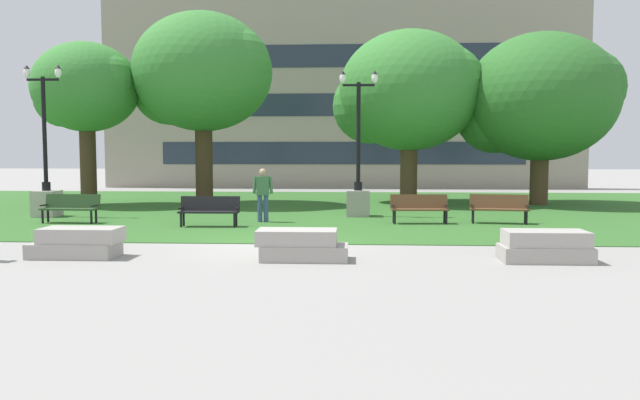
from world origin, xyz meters
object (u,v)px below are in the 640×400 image
park_bench_far_left (209,209)px  person_bystander_near_lawn (263,192)px  concrete_block_center (78,243)px  concrete_block_left (301,245)px  park_bench_near_right (419,207)px  park_bench_far_right (499,207)px  lamp_post_right (46,186)px  concrete_block_right (545,247)px  lamp_post_left (358,187)px  park_bench_near_left (71,206)px

park_bench_far_left → person_bystander_near_lawn: size_ratio=1.06×
concrete_block_center → person_bystander_near_lawn: person_bystander_near_lawn is taller
concrete_block_left → park_bench_near_right: size_ratio=1.04×
park_bench_far_right → lamp_post_right: size_ratio=0.36×
park_bench_far_right → park_bench_near_right: bearing=-176.4°
concrete_block_right → lamp_post_right: 16.70m
concrete_block_right → park_bench_far_left: 9.96m
park_bench_far_right → lamp_post_right: 15.28m
concrete_block_left → lamp_post_left: (1.24, 8.90, 0.73)m
lamp_post_left → person_bystander_near_lawn: size_ratio=2.95×
concrete_block_center → lamp_post_right: size_ratio=0.36×
park_bench_far_right → person_bystander_near_lawn: 7.48m
concrete_block_center → concrete_block_left: 4.81m
concrete_block_center → park_bench_far_left: (1.56, 5.54, 0.23)m
lamp_post_right → person_bystander_near_lawn: 7.86m
park_bench_far_left → lamp_post_right: lamp_post_right is taller
park_bench_near_left → park_bench_far_right: (13.51, 0.62, 0.00)m
park_bench_far_left → lamp_post_left: lamp_post_left is taller
park_bench_near_left → park_bench_far_right: 13.52m
lamp_post_left → park_bench_far_right: bearing=-24.0°
concrete_block_center → person_bystander_near_lawn: size_ratio=1.10×
concrete_block_center → concrete_block_right: size_ratio=1.05×
person_bystander_near_lawn → park_bench_far_left: bearing=-138.3°
park_bench_near_right → person_bystander_near_lawn: (-4.97, 0.12, 0.44)m
lamp_post_left → person_bystander_near_lawn: (-3.06, -2.00, -0.06)m
park_bench_near_right → lamp_post_left: bearing=132.0°
lamp_post_left → lamp_post_right: 10.83m
concrete_block_left → park_bench_far_right: 8.96m
concrete_block_right → park_bench_near_right: park_bench_near_right is taller
concrete_block_right → park_bench_near_left: park_bench_near_left is taller
concrete_block_left → park_bench_far_right: park_bench_far_right is taller
concrete_block_left → concrete_block_center: bearing=179.0°
park_bench_near_right → concrete_block_left: bearing=-114.9°
park_bench_near_left → lamp_post_right: size_ratio=0.35×
park_bench_far_right → concrete_block_center: bearing=-146.8°
concrete_block_right → person_bystander_near_lawn: size_ratio=1.05×
concrete_block_center → lamp_post_left: (6.05, 8.82, 0.73)m
concrete_block_left → park_bench_near_right: park_bench_near_right is taller
concrete_block_left → person_bystander_near_lawn: person_bystander_near_lawn is taller
concrete_block_center → park_bench_near_right: park_bench_near_right is taller
person_bystander_near_lawn → lamp_post_left: bearing=33.2°
park_bench_near_right → park_bench_far_right: bearing=3.6°
concrete_block_center → park_bench_near_right: bearing=40.1°
park_bench_far_left → lamp_post_left: 5.58m
concrete_block_right → park_bench_far_right: park_bench_far_right is taller
person_bystander_near_lawn → concrete_block_center: bearing=-113.7°
concrete_block_center → lamp_post_right: lamp_post_right is taller
park_bench_far_right → person_bystander_near_lawn: bearing=-179.7°
concrete_block_right → park_bench_near_right: bearing=105.7°
park_bench_far_left → person_bystander_near_lawn: bearing=41.7°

